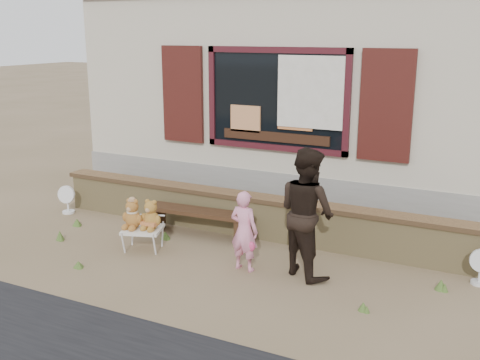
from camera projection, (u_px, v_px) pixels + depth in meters
The scene contains 11 objects.
ground at pixel (222, 257), 8.07m from camera, with size 80.00×80.00×0.00m, color brown.
shopfront at pixel (324, 89), 11.45m from camera, with size 8.04×5.13×4.00m.
brick_wall at pixel (251, 214), 8.85m from camera, with size 7.10×0.36×0.67m.
bench at pixel (198, 217), 8.83m from camera, with size 1.69×0.46×0.43m.
folding_chair at pixel (143, 230), 8.25m from camera, with size 0.68×0.64×0.34m.
teddy_bear_left at pixel (133, 213), 8.21m from camera, with size 0.33×0.29×0.45m, color brown, non-canonical shape.
teddy_bear_right at pixel (151, 214), 8.17m from camera, with size 0.33×0.29×0.45m, color olive, non-canonical shape.
child at pixel (244, 231), 7.50m from camera, with size 0.40×0.27×1.11m, color pink.
adult at pixel (307, 212), 7.30m from camera, with size 0.84×0.65×1.72m, color black.
fan_left at pixel (68, 199), 9.95m from camera, with size 0.33×0.22×0.51m.
grass_tufts at pixel (184, 251), 8.12m from camera, with size 5.92×1.62×0.15m.
Camera 1 is at (3.56, -6.63, 3.14)m, focal length 42.00 mm.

